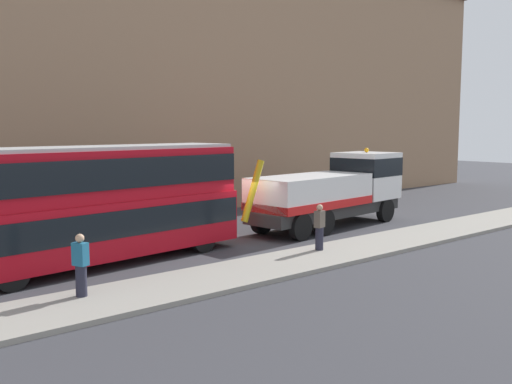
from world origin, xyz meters
name	(u,v)px	position (x,y,z in m)	size (l,w,h in m)	color
ground_plane	(240,242)	(0.00, 0.00, 0.00)	(120.00, 120.00, 0.00)	#38383D
near_kerb	(313,258)	(0.00, -4.20, 0.07)	(60.00, 2.80, 0.15)	gray
building_facade	(135,61)	(0.00, 8.58, 8.07)	(60.00, 1.50, 16.00)	#9E7A5B
recovery_tow_truck	(334,190)	(5.74, 0.08, 1.76)	(10.24, 3.54, 3.67)	#2D2D2D
double_decker_bus	(94,201)	(-6.26, 0.03, 2.23)	(11.20, 3.66, 4.06)	#B70C19
pedestrian_onlooker	(81,266)	(-8.28, -3.59, 0.99)	(0.40, 0.47, 1.71)	#232333
pedestrian_bystander	(319,228)	(0.89, -3.64, 0.99)	(0.45, 0.36, 1.71)	#232333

